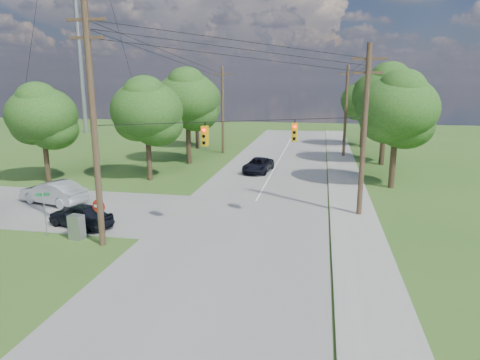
% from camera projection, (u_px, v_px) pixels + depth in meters
% --- Properties ---
extents(ground, '(140.00, 140.00, 0.00)m').
position_uv_depth(ground, '(185.00, 254.00, 21.05)').
color(ground, '#335A1E').
rests_on(ground, ground).
extents(main_road, '(10.00, 100.00, 0.03)m').
position_uv_depth(main_road, '(243.00, 224.00, 25.46)').
color(main_road, gray).
rests_on(main_road, ground).
extents(sidewalk_east, '(2.60, 100.00, 0.12)m').
position_uv_depth(sidewalk_east, '(359.00, 230.00, 24.23)').
color(sidewalk_east, '#9F9D95').
rests_on(sidewalk_east, ground).
extents(pole_sw, '(2.00, 0.32, 12.00)m').
position_uv_depth(pole_sw, '(94.00, 125.00, 20.86)').
color(pole_sw, '#4E3A28').
rests_on(pole_sw, ground).
extents(pole_ne, '(2.00, 0.32, 10.50)m').
position_uv_depth(pole_ne, '(364.00, 129.00, 25.85)').
color(pole_ne, '#4E3A28').
rests_on(pole_ne, ground).
extents(pole_north_e, '(2.00, 0.32, 10.00)m').
position_uv_depth(pole_north_e, '(346.00, 111.00, 46.98)').
color(pole_north_e, '#4E3A28').
rests_on(pole_north_e, ground).
extents(pole_north_w, '(2.00, 0.32, 10.00)m').
position_uv_depth(pole_north_w, '(223.00, 109.00, 49.51)').
color(pole_north_w, '#4E3A28').
rests_on(pole_north_w, ground).
extents(power_lines, '(13.93, 29.62, 4.93)m').
position_uv_depth(power_lines, '(253.00, 69.00, 29.75)').
color(power_lines, black).
rests_on(power_lines, ground).
extents(traffic_signals, '(4.91, 3.27, 1.05)m').
position_uv_depth(traffic_signals, '(251.00, 133.00, 23.58)').
color(traffic_signals, gold).
rests_on(traffic_signals, ground).
extents(tree_w_near, '(6.00, 6.00, 8.40)m').
position_uv_depth(tree_w_near, '(147.00, 111.00, 35.52)').
color(tree_w_near, '#443522').
rests_on(tree_w_near, ground).
extents(tree_w_mid, '(6.40, 6.40, 9.22)m').
position_uv_depth(tree_w_mid, '(187.00, 99.00, 42.85)').
color(tree_w_mid, '#443522').
rests_on(tree_w_mid, ground).
extents(tree_w_far, '(6.00, 6.00, 8.73)m').
position_uv_depth(tree_w_far, '(197.00, 98.00, 52.86)').
color(tree_w_far, '#443522').
rests_on(tree_w_far, ground).
extents(tree_e_near, '(6.20, 6.20, 8.81)m').
position_uv_depth(tree_e_near, '(397.00, 109.00, 32.76)').
color(tree_e_near, '#443522').
rests_on(tree_e_near, ground).
extents(tree_e_mid, '(6.60, 6.60, 9.64)m').
position_uv_depth(tree_e_mid, '(386.00, 96.00, 42.09)').
color(tree_e_mid, '#443522').
rests_on(tree_e_mid, ground).
extents(tree_e_far, '(5.80, 5.80, 8.32)m').
position_uv_depth(tree_e_far, '(364.00, 101.00, 53.98)').
color(tree_e_far, '#443522').
rests_on(tree_e_far, ground).
extents(tree_cross_n, '(5.60, 5.60, 7.91)m').
position_uv_depth(tree_cross_n, '(42.00, 116.00, 34.66)').
color(tree_cross_n, '#443522').
rests_on(tree_cross_n, ground).
extents(car_cross_dark, '(4.37, 2.78, 1.39)m').
position_uv_depth(car_cross_dark, '(81.00, 215.00, 24.77)').
color(car_cross_dark, black).
rests_on(car_cross_dark, cross_road).
extents(car_cross_silver, '(5.16, 2.89, 1.61)m').
position_uv_depth(car_cross_silver, '(53.00, 192.00, 29.46)').
color(car_cross_silver, '#AEB2B5').
rests_on(car_cross_silver, cross_road).
extents(car_main_north, '(2.67, 4.90, 1.30)m').
position_uv_depth(car_main_north, '(258.00, 165.00, 39.79)').
color(car_main_north, black).
rests_on(car_main_north, main_road).
extents(control_cabinet, '(0.82, 0.65, 1.35)m').
position_uv_depth(control_cabinet, '(77.00, 227.00, 22.91)').
color(control_cabinet, gray).
rests_on(control_cabinet, ground).
extents(do_not_enter_sign, '(0.76, 0.14, 2.27)m').
position_uv_depth(do_not_enter_sign, '(99.00, 210.00, 22.54)').
color(do_not_enter_sign, gray).
rests_on(do_not_enter_sign, ground).
extents(street_name_sign, '(0.70, 0.31, 2.47)m').
position_uv_depth(street_name_sign, '(44.00, 208.00, 23.15)').
color(street_name_sign, gray).
rests_on(street_name_sign, ground).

